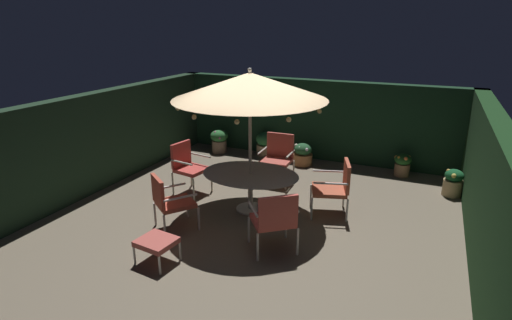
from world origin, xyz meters
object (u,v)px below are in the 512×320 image
object	(u,v)px
patio_chair_south	(169,199)
ottoman_footrest	(157,243)
patio_chair_northeast	(336,185)
potted_plant_right_near	(266,143)
patio_dining_table	(250,179)
patio_chair_east	(278,155)
potted_plant_left_near	(219,140)
patio_chair_north	(275,218)
potted_plant_back_center	(402,164)
potted_plant_right_far	(303,154)
potted_plant_left_far	(453,182)
patio_umbrella	(250,86)
patio_chair_southeast	(188,164)

from	to	relation	value
patio_chair_south	ottoman_footrest	xyz separation A→B (m)	(0.40, -0.88, -0.22)
patio_chair_northeast	potted_plant_right_near	xyz separation A→B (m)	(-2.43, 2.68, -0.25)
patio_dining_table	ottoman_footrest	distance (m)	2.17
patio_dining_table	patio_chair_east	bearing A→B (deg)	91.92
patio_chair_northeast	potted_plant_left_near	world-z (taller)	patio_chair_northeast
ottoman_footrest	potted_plant_right_near	xyz separation A→B (m)	(-0.50, 5.23, -0.01)
patio_chair_north	potted_plant_right_near	size ratio (longest dim) A/B	1.63
potted_plant_back_center	potted_plant_right_far	bearing A→B (deg)	-175.22
patio_chair_east	patio_chair_south	world-z (taller)	patio_chair_east
patio_chair_north	potted_plant_left_far	size ratio (longest dim) A/B	1.79
patio_dining_table	potted_plant_right_far	xyz separation A→B (m)	(0.12, 2.75, -0.35)
ottoman_footrest	potted_plant_right_far	size ratio (longest dim) A/B	1.04
patio_chair_east	potted_plant_left_far	xyz separation A→B (m)	(3.43, 0.69, -0.32)
patio_umbrella	potted_plant_back_center	xyz separation A→B (m)	(2.37, 2.94, -1.98)
patio_chair_north	potted_plant_back_center	bearing A→B (deg)	70.71
patio_dining_table	potted_plant_left_far	xyz separation A→B (m)	(3.38, 2.19, -0.33)
patio_chair_north	patio_chair_northeast	xyz separation A→B (m)	(0.51, 1.63, -0.02)
patio_umbrella	potted_plant_right_far	world-z (taller)	patio_umbrella
potted_plant_back_center	patio_chair_east	bearing A→B (deg)	-149.34
patio_umbrella	potted_plant_left_far	bearing A→B (deg)	32.96
patio_dining_table	patio_chair_east	distance (m)	1.51
patio_chair_northeast	potted_plant_right_near	world-z (taller)	patio_chair_northeast
potted_plant_left_near	patio_chair_north	bearing A→B (deg)	-51.94
patio_chair_east	patio_dining_table	bearing A→B (deg)	-88.08
patio_chair_southeast	potted_plant_right_far	size ratio (longest dim) A/B	1.91
patio_chair_southeast	patio_chair_northeast	bearing A→B (deg)	4.17
patio_chair_northeast	potted_plant_right_far	xyz separation A→B (m)	(-1.32, 2.30, -0.30)
potted_plant_left_near	potted_plant_left_far	distance (m)	5.61
patio_chair_southeast	patio_umbrella	bearing A→B (deg)	-9.28
patio_umbrella	potted_plant_left_far	size ratio (longest dim) A/B	4.84
patio_chair_northeast	potted_plant_right_near	size ratio (longest dim) A/B	1.64
patio_umbrella	patio_chair_northeast	bearing A→B (deg)	17.56
patio_chair_northeast	potted_plant_back_center	distance (m)	2.67
patio_umbrella	patio_chair_east	world-z (taller)	patio_umbrella
patio_chair_south	potted_plant_left_near	bearing A→B (deg)	107.92
patio_umbrella	patio_chair_north	size ratio (longest dim) A/B	2.71
patio_chair_north	potted_plant_right_near	world-z (taller)	patio_chair_north
patio_dining_table	patio_chair_northeast	distance (m)	1.51
patio_dining_table	potted_plant_back_center	bearing A→B (deg)	51.12
potted_plant_left_far	potted_plant_right_far	bearing A→B (deg)	170.26
patio_umbrella	patio_dining_table	bearing A→B (deg)	38.58
patio_chair_north	potted_plant_left_far	bearing A→B (deg)	53.94
potted_plant_left_near	patio_chair_southeast	bearing A→B (deg)	-74.59
patio_chair_southeast	ottoman_footrest	size ratio (longest dim) A/B	1.83
patio_chair_southeast	potted_plant_left_far	distance (m)	5.25
patio_umbrella	patio_chair_northeast	world-z (taller)	patio_umbrella
patio_chair_south	patio_dining_table	bearing A→B (deg)	53.74
potted_plant_back_center	patio_chair_south	bearing A→B (deg)	-128.14
patio_chair_southeast	ottoman_footrest	distance (m)	2.55
patio_chair_south	potted_plant_right_near	bearing A→B (deg)	91.33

